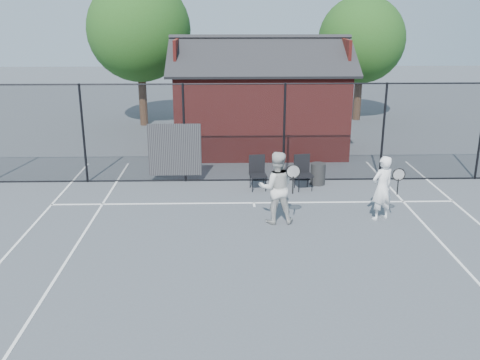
{
  "coord_description": "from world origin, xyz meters",
  "views": [
    {
      "loc": [
        -0.73,
        -10.68,
        5.04
      ],
      "look_at": [
        -0.41,
        1.63,
        1.1
      ],
      "focal_mm": 40.0,
      "sensor_mm": 36.0,
      "label": 1
    }
  ],
  "objects_px": {
    "player_back": "(276,188)",
    "chair_left": "(258,174)",
    "chair_right": "(304,173)",
    "clubhouse": "(260,107)",
    "waste_bin": "(318,174)",
    "player_front": "(382,188)"
  },
  "relations": [
    {
      "from": "chair_right",
      "to": "waste_bin",
      "type": "xyz_separation_m",
      "value": [
        0.51,
        0.5,
        -0.17
      ]
    },
    {
      "from": "player_back",
      "to": "clubhouse",
      "type": "bearing_deg",
      "value": 89.77
    },
    {
      "from": "player_back",
      "to": "chair_right",
      "type": "distance_m",
      "value": 2.71
    },
    {
      "from": "player_front",
      "to": "waste_bin",
      "type": "height_order",
      "value": "player_front"
    },
    {
      "from": "clubhouse",
      "to": "player_back",
      "type": "relative_size",
      "value": 3.61
    },
    {
      "from": "chair_left",
      "to": "chair_right",
      "type": "distance_m",
      "value": 1.33
    },
    {
      "from": "clubhouse",
      "to": "player_back",
      "type": "height_order",
      "value": "clubhouse"
    },
    {
      "from": "clubhouse",
      "to": "chair_right",
      "type": "relative_size",
      "value": 6.51
    },
    {
      "from": "player_back",
      "to": "player_front",
      "type": "bearing_deg",
      "value": 2.72
    },
    {
      "from": "clubhouse",
      "to": "player_front",
      "type": "distance_m",
      "value": 7.74
    },
    {
      "from": "player_front",
      "to": "player_back",
      "type": "xyz_separation_m",
      "value": [
        -2.64,
        -0.13,
        0.08
      ]
    },
    {
      "from": "player_back",
      "to": "chair_left",
      "type": "distance_m",
      "value": 2.56
    },
    {
      "from": "chair_right",
      "to": "waste_bin",
      "type": "relative_size",
      "value": 1.53
    },
    {
      "from": "chair_left",
      "to": "chair_right",
      "type": "height_order",
      "value": "chair_right"
    },
    {
      "from": "chair_left",
      "to": "clubhouse",
      "type": "bearing_deg",
      "value": 79.4
    },
    {
      "from": "player_back",
      "to": "chair_right",
      "type": "xyz_separation_m",
      "value": [
        1.03,
        2.47,
        -0.4
      ]
    },
    {
      "from": "player_front",
      "to": "chair_left",
      "type": "distance_m",
      "value": 3.8
    },
    {
      "from": "clubhouse",
      "to": "waste_bin",
      "type": "distance_m",
      "value": 4.82
    },
    {
      "from": "player_back",
      "to": "chair_left",
      "type": "relative_size",
      "value": 1.83
    },
    {
      "from": "player_back",
      "to": "waste_bin",
      "type": "relative_size",
      "value": 2.77
    },
    {
      "from": "clubhouse",
      "to": "waste_bin",
      "type": "height_order",
      "value": "clubhouse"
    },
    {
      "from": "clubhouse",
      "to": "chair_left",
      "type": "height_order",
      "value": "clubhouse"
    }
  ]
}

